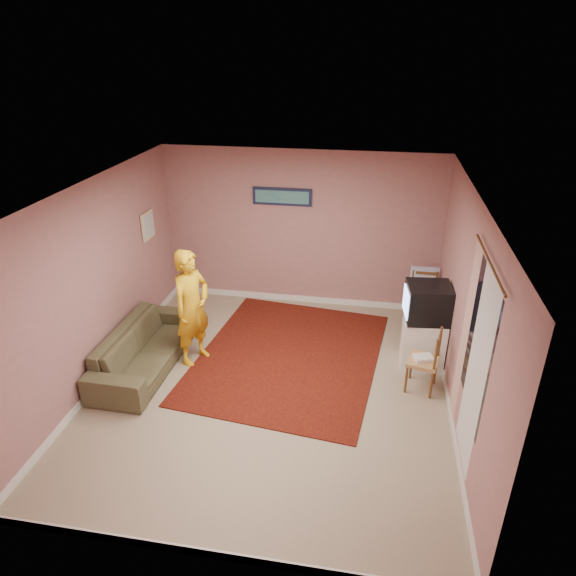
% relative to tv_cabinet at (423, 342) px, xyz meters
% --- Properties ---
extents(ground, '(5.00, 5.00, 0.00)m').
position_rel_tv_cabinet_xyz_m(ground, '(-1.95, -0.90, -0.36)').
color(ground, gray).
rests_on(ground, ground).
extents(wall_back, '(4.50, 0.02, 2.60)m').
position_rel_tv_cabinet_xyz_m(wall_back, '(-1.95, 1.60, 0.94)').
color(wall_back, '#A2706A').
rests_on(wall_back, ground).
extents(wall_front, '(4.50, 0.02, 2.60)m').
position_rel_tv_cabinet_xyz_m(wall_front, '(-1.95, -3.40, 0.94)').
color(wall_front, '#A2706A').
rests_on(wall_front, ground).
extents(wall_left, '(0.02, 5.00, 2.60)m').
position_rel_tv_cabinet_xyz_m(wall_left, '(-4.20, -0.90, 0.94)').
color(wall_left, '#A2706A').
rests_on(wall_left, ground).
extents(wall_right, '(0.02, 5.00, 2.60)m').
position_rel_tv_cabinet_xyz_m(wall_right, '(0.30, -0.90, 0.94)').
color(wall_right, '#A2706A').
rests_on(wall_right, ground).
extents(ceiling, '(4.50, 5.00, 0.02)m').
position_rel_tv_cabinet_xyz_m(ceiling, '(-1.95, -0.90, 2.24)').
color(ceiling, white).
rests_on(ceiling, wall_back).
extents(baseboard_back, '(4.50, 0.02, 0.10)m').
position_rel_tv_cabinet_xyz_m(baseboard_back, '(-1.95, 1.59, -0.31)').
color(baseboard_back, silver).
rests_on(baseboard_back, ground).
extents(baseboard_front, '(4.50, 0.02, 0.10)m').
position_rel_tv_cabinet_xyz_m(baseboard_front, '(-1.95, -3.39, -0.31)').
color(baseboard_front, silver).
rests_on(baseboard_front, ground).
extents(baseboard_left, '(0.02, 5.00, 0.10)m').
position_rel_tv_cabinet_xyz_m(baseboard_left, '(-4.19, -0.90, -0.31)').
color(baseboard_left, silver).
rests_on(baseboard_left, ground).
extents(baseboard_right, '(0.02, 5.00, 0.10)m').
position_rel_tv_cabinet_xyz_m(baseboard_right, '(0.29, -0.90, -0.31)').
color(baseboard_right, silver).
rests_on(baseboard_right, ground).
extents(window, '(0.01, 1.10, 1.50)m').
position_rel_tv_cabinet_xyz_m(window, '(0.29, -1.80, 1.09)').
color(window, black).
rests_on(window, wall_right).
extents(curtain_sheer, '(0.01, 0.75, 2.10)m').
position_rel_tv_cabinet_xyz_m(curtain_sheer, '(0.28, -1.95, 0.89)').
color(curtain_sheer, silver).
rests_on(curtain_sheer, wall_right).
extents(curtain_floral, '(0.01, 0.35, 2.10)m').
position_rel_tv_cabinet_xyz_m(curtain_floral, '(0.27, -1.25, 0.89)').
color(curtain_floral, beige).
rests_on(curtain_floral, wall_right).
extents(curtain_rod, '(0.02, 1.40, 0.02)m').
position_rel_tv_cabinet_xyz_m(curtain_rod, '(0.25, -1.80, 1.96)').
color(curtain_rod, brown).
rests_on(curtain_rod, wall_right).
extents(picture_back, '(0.95, 0.04, 0.28)m').
position_rel_tv_cabinet_xyz_m(picture_back, '(-2.25, 1.57, 1.49)').
color(picture_back, '#131834').
rests_on(picture_back, wall_back).
extents(picture_left, '(0.04, 0.38, 0.42)m').
position_rel_tv_cabinet_xyz_m(picture_left, '(-4.17, 0.70, 1.19)').
color(picture_left, beige).
rests_on(picture_left, wall_left).
extents(area_rug, '(2.80, 3.34, 0.02)m').
position_rel_tv_cabinet_xyz_m(area_rug, '(-1.84, -0.14, -0.35)').
color(area_rug, '#320508').
rests_on(area_rug, ground).
extents(tv_cabinet, '(0.56, 0.51, 0.72)m').
position_rel_tv_cabinet_xyz_m(tv_cabinet, '(0.00, 0.00, 0.00)').
color(tv_cabinet, white).
rests_on(tv_cabinet, ground).
extents(crt_tv, '(0.62, 0.57, 0.49)m').
position_rel_tv_cabinet_xyz_m(crt_tv, '(-0.01, -0.00, 0.61)').
color(crt_tv, black).
rests_on(crt_tv, tv_cabinet).
extents(chair_a, '(0.43, 0.41, 0.50)m').
position_rel_tv_cabinet_xyz_m(chair_a, '(0.04, 1.00, 0.20)').
color(chair_a, tan).
rests_on(chair_a, ground).
extents(dvd_player, '(0.43, 0.34, 0.07)m').
position_rel_tv_cabinet_xyz_m(dvd_player, '(0.04, 1.00, 0.14)').
color(dvd_player, silver).
rests_on(dvd_player, chair_a).
extents(blue_throw, '(0.43, 0.05, 0.45)m').
position_rel_tv_cabinet_xyz_m(blue_throw, '(0.04, 1.19, 0.38)').
color(blue_throw, '#7D92CD').
rests_on(blue_throw, chair_a).
extents(chair_b, '(0.45, 0.46, 0.47)m').
position_rel_tv_cabinet_xyz_m(chair_b, '(-0.04, -0.57, 0.17)').
color(chair_b, tan).
rests_on(chair_b, ground).
extents(game_console, '(0.27, 0.23, 0.05)m').
position_rel_tv_cabinet_xyz_m(game_console, '(-0.04, -0.57, 0.11)').
color(game_console, white).
rests_on(game_console, chair_b).
extents(sofa, '(0.83, 2.03, 0.59)m').
position_rel_tv_cabinet_xyz_m(sofa, '(-3.75, -0.71, -0.06)').
color(sofa, '#4B4A2D').
rests_on(sofa, ground).
extents(person, '(0.61, 0.72, 1.66)m').
position_rel_tv_cabinet_xyz_m(person, '(-3.13, -0.43, 0.47)').
color(person, gold).
rests_on(person, ground).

